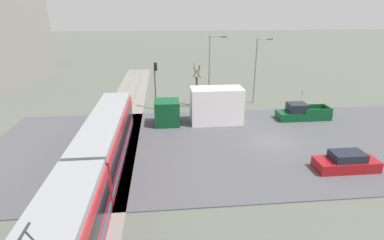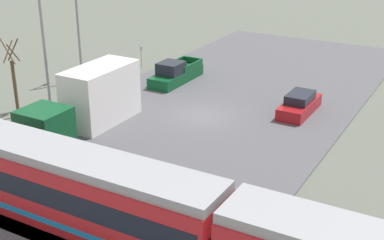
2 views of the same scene
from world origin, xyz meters
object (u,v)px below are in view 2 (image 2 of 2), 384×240
(pickup_truck, at_px, (175,74))
(box_truck, at_px, (89,102))
(sedan_car_0, at_px, (300,105))
(street_lamp_near_crossing, at_px, (80,23))
(street_lamp_mid_block, at_px, (46,40))
(no_parking_sign, at_px, (141,55))
(street_tree, at_px, (14,79))
(light_rail_tram, at_px, (224,236))

(pickup_truck, bearing_deg, box_truck, 90.70)
(sedan_car_0, height_order, street_lamp_near_crossing, street_lamp_near_crossing)
(sedan_car_0, bearing_deg, street_lamp_mid_block, 26.96)
(street_lamp_near_crossing, xyz_separation_m, street_lamp_mid_block, (-2.46, 6.29, 0.27))
(pickup_truck, xyz_separation_m, street_lamp_near_crossing, (6.87, 3.26, 3.99))
(sedan_car_0, relative_size, street_lamp_mid_block, 0.53)
(no_parking_sign, bearing_deg, pickup_truck, 156.63)
(street_tree, bearing_deg, box_truck, -179.18)
(street_tree, xyz_separation_m, street_lamp_mid_block, (-1.92, -1.45, 2.63))
(sedan_car_0, relative_size, no_parking_sign, 2.31)
(pickup_truck, distance_m, street_lamp_mid_block, 11.35)
(light_rail_tram, xyz_separation_m, no_parking_sign, (18.99, -21.90, -0.52))
(light_rail_tram, relative_size, street_lamp_mid_block, 3.29)
(street_lamp_near_crossing, bearing_deg, street_tree, 94.00)
(street_lamp_near_crossing, relative_size, no_parking_sign, 4.10)
(sedan_car_0, relative_size, street_tree, 0.88)
(street_lamp_near_crossing, bearing_deg, box_truck, 132.52)
(box_truck, xyz_separation_m, sedan_car_0, (-10.95, -9.24, -1.15))
(box_truck, relative_size, no_parking_sign, 4.55)
(box_truck, height_order, no_parking_sign, box_truck)
(box_truck, bearing_deg, sedan_car_0, -139.85)
(light_rail_tram, xyz_separation_m, pickup_truck, (14.21, -19.83, -0.99))
(box_truck, distance_m, sedan_car_0, 14.37)
(street_lamp_mid_block, height_order, no_parking_sign, street_lamp_mid_block)
(box_truck, bearing_deg, light_rail_tram, 147.61)
(street_lamp_near_crossing, height_order, no_parking_sign, street_lamp_near_crossing)
(street_lamp_near_crossing, bearing_deg, street_lamp_mid_block, 111.37)
(light_rail_tram, height_order, street_lamp_mid_block, street_lamp_mid_block)
(sedan_car_0, height_order, street_lamp_mid_block, street_lamp_mid_block)
(sedan_car_0, bearing_deg, box_truck, 40.15)
(pickup_truck, height_order, no_parking_sign, no_parking_sign)
(pickup_truck, relative_size, sedan_car_0, 1.23)
(light_rail_tram, xyz_separation_m, street_lamp_mid_block, (18.63, -10.29, 3.27))
(pickup_truck, xyz_separation_m, no_parking_sign, (4.78, -2.06, 0.48))
(light_rail_tram, bearing_deg, box_truck, -32.39)
(pickup_truck, bearing_deg, street_tree, 60.06)
(sedan_car_0, xyz_separation_m, no_parking_sign, (15.86, -3.73, 0.57))
(light_rail_tram, bearing_deg, pickup_truck, -54.38)
(sedan_car_0, distance_m, no_parking_sign, 16.30)
(box_truck, relative_size, pickup_truck, 1.60)
(pickup_truck, xyz_separation_m, street_tree, (6.33, 11.00, 1.64))
(street_tree, bearing_deg, street_lamp_near_crossing, -86.00)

